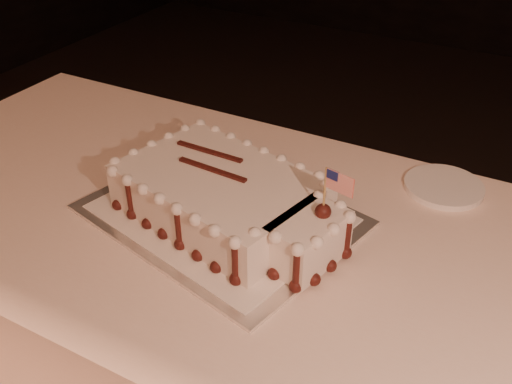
% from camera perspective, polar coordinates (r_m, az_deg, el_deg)
% --- Properties ---
extents(cake_board, '(0.57, 0.48, 0.01)m').
position_cam_1_polar(cake_board, '(1.13, -3.56, -2.31)').
color(cake_board, silver).
rests_on(cake_board, banquet_table).
extents(doily, '(0.51, 0.43, 0.00)m').
position_cam_1_polar(doily, '(1.13, -3.57, -2.10)').
color(doily, white).
rests_on(doily, cake_board).
extents(sheet_cake, '(0.49, 0.35, 0.19)m').
position_cam_1_polar(sheet_cake, '(1.09, -2.66, -0.71)').
color(sheet_cake, white).
rests_on(sheet_cake, doily).
extents(side_plate, '(0.17, 0.17, 0.01)m').
position_cam_1_polar(side_plate, '(1.28, 18.26, 0.52)').
color(side_plate, white).
rests_on(side_plate, banquet_table).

